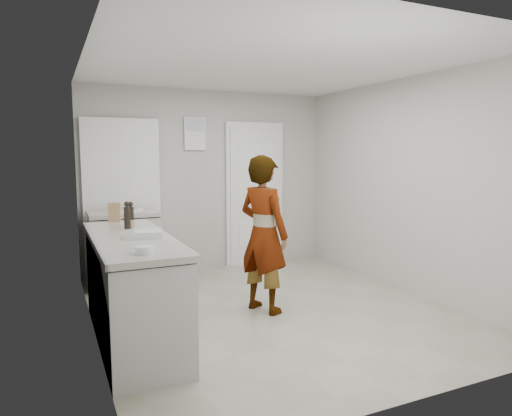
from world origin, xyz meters
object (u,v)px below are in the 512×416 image
person (263,234)px  baking_dish (144,234)px  spice_jar (131,224)px  egg_bowl (144,250)px  oil_cruet_a (131,214)px  oil_cruet_b (127,216)px  cake_mix_box (114,212)px

person → baking_dish: 1.32m
spice_jar → baking_dish: size_ratio=0.21×
egg_bowl → oil_cruet_a: bearing=84.7°
baking_dish → oil_cruet_a: bearing=89.7°
person → egg_bowl: bearing=100.5°
oil_cruet_b → egg_bowl: bearing=-93.0°
oil_cruet_b → spice_jar: bearing=53.8°
cake_mix_box → oil_cruet_b: size_ratio=0.76×
egg_bowl → person: bearing=34.5°
cake_mix_box → oil_cruet_b: oil_cruet_b is taller
oil_cruet_b → oil_cruet_a: bearing=71.1°
oil_cruet_a → cake_mix_box: bearing=106.6°
cake_mix_box → person: bearing=-10.2°
person → cake_mix_box: person is taller
person → cake_mix_box: bearing=39.3°
oil_cruet_a → baking_dish: bearing=-90.3°
person → oil_cruet_b: (-1.33, 0.15, 0.24)m
cake_mix_box → baking_dish: (0.10, -1.01, -0.07)m
baking_dish → spice_jar: bearing=91.3°
person → baking_dish: person is taller
cake_mix_box → spice_jar: size_ratio=2.74×
person → oil_cruet_b: bearing=59.4°
cake_mix_box → spice_jar: cake_mix_box is taller
cake_mix_box → oil_cruet_a: (0.11, -0.36, 0.02)m
cake_mix_box → oil_cruet_b: bearing=-68.7°
person → spice_jar: size_ratio=22.20×
oil_cruet_b → cake_mix_box: bearing=94.7°
spice_jar → person: bearing=-9.5°
egg_bowl → cake_mix_box: bearing=89.6°
spice_jar → cake_mix_box: bearing=100.7°
baking_dish → oil_cruet_b: bearing=97.0°
cake_mix_box → oil_cruet_a: 0.37m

